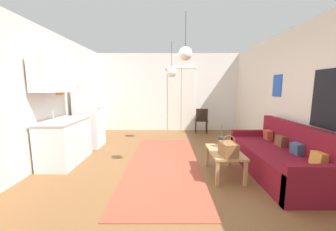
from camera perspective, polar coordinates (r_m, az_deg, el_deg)
The scene contains 14 objects.
ground_plane at distance 3.64m, azimuth -0.23°, elevation -17.46°, with size 5.51×7.75×0.10m, color brown.
wall_back at distance 6.91m, azimuth -0.12°, elevation 6.77°, with size 5.11×0.13×2.71m.
wall_right at distance 4.13m, azimuth 37.18°, elevation 4.16°, with size 0.12×7.35×2.71m.
wall_left at distance 4.13m, azimuth -37.64°, elevation 4.12°, with size 0.12×7.35×2.71m.
area_rug at distance 4.03m, azimuth -1.53°, elevation -13.99°, with size 1.40×3.51×0.01m, color #9E4733.
couch at distance 4.02m, azimuth 29.96°, elevation -10.93°, with size 0.88×2.10×0.91m.
coffee_table at distance 3.56m, azimuth 16.25°, elevation -10.94°, with size 0.52×0.85×0.44m.
bamboo_vase at distance 3.70m, azimuth 15.31°, elevation -7.55°, with size 0.11×0.11×0.41m.
handbag at distance 3.26m, azimuth 17.25°, elevation -9.48°, with size 0.25×0.33×0.34m.
refrigerator at distance 5.35m, azimuth -22.60°, elevation -0.18°, with size 0.62×0.61×1.60m.
kitchen_counter at distance 4.42m, azimuth -29.09°, elevation -2.39°, with size 0.62×1.18×2.09m.
accent_chair at distance 6.52m, azimuth 9.68°, elevation -1.08°, with size 0.46×0.44×0.85m.
pendant_lamp_near at distance 3.24m, azimuth 4.94°, elevation 17.86°, with size 0.22×0.22×0.75m.
pendant_lamp_far at distance 5.18m, azimuth 0.79°, elevation 12.81°, with size 0.28×0.28×0.91m.
Camera 1 is at (-0.00, -3.28, 1.53)m, focal length 20.51 mm.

